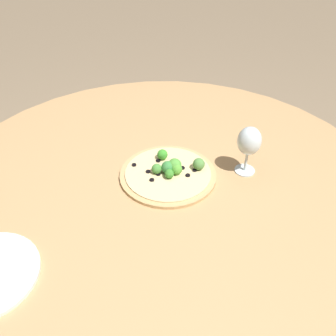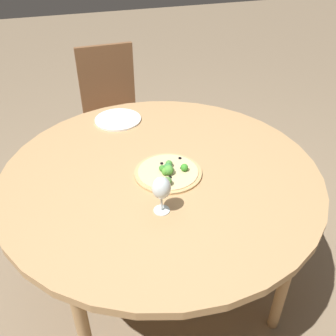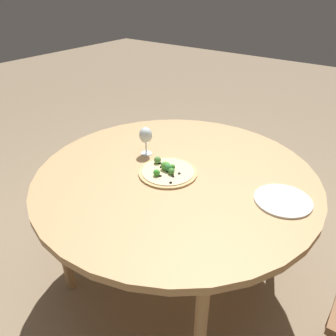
# 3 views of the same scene
# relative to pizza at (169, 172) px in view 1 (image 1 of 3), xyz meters

# --- Properties ---
(ground_plane) EXTENTS (12.00, 12.00, 0.00)m
(ground_plane) POSITION_rel_pizza_xyz_m (0.03, 0.02, -0.73)
(ground_plane) COLOR #847056
(dining_table) EXTENTS (1.38, 1.38, 0.71)m
(dining_table) POSITION_rel_pizza_xyz_m (0.03, 0.02, -0.06)
(dining_table) COLOR tan
(dining_table) RESTS_ON ground_plane
(pizza) EXTENTS (0.29, 0.29, 0.06)m
(pizza) POSITION_rel_pizza_xyz_m (0.00, 0.00, 0.00)
(pizza) COLOR tan
(pizza) RESTS_ON dining_table
(wine_glass) EXTENTS (0.07, 0.07, 0.15)m
(wine_glass) POSITION_rel_pizza_xyz_m (-0.21, 0.09, 0.09)
(wine_glass) COLOR silver
(wine_glass) RESTS_ON dining_table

